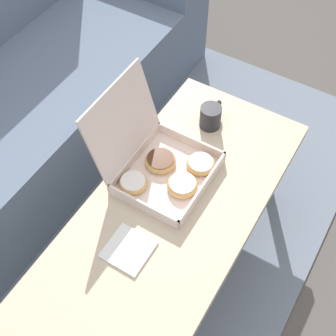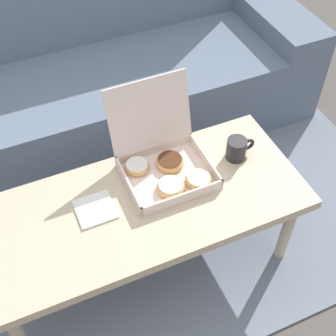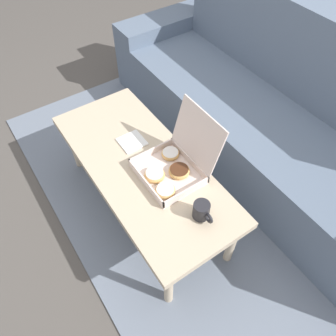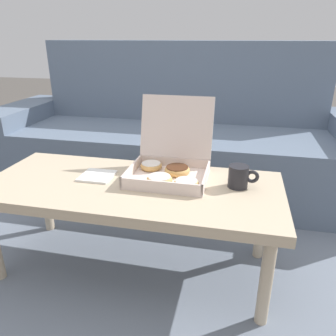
% 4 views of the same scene
% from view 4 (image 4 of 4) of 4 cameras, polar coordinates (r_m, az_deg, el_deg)
% --- Properties ---
extents(ground_plane, '(12.00, 12.00, 0.00)m').
position_cam_4_polar(ground_plane, '(1.60, -4.44, -14.38)').
color(ground_plane, '#514C47').
extents(area_rug, '(2.46, 1.77, 0.01)m').
position_cam_4_polar(area_rug, '(1.84, -1.72, -8.85)').
color(area_rug, slate).
rests_on(area_rug, ground_plane).
extents(couch, '(2.34, 0.76, 0.92)m').
position_cam_4_polar(couch, '(2.14, 1.36, 4.66)').
color(couch, slate).
rests_on(couch, ground_plane).
extents(coffee_table, '(1.17, 0.50, 0.41)m').
position_cam_4_polar(coffee_table, '(1.32, -6.32, -4.41)').
color(coffee_table, '#C6B293').
rests_on(coffee_table, ground_plane).
extents(pastry_box, '(0.31, 0.34, 0.31)m').
position_cam_4_polar(pastry_box, '(1.34, 0.39, 0.57)').
color(pastry_box, silver).
rests_on(pastry_box, coffee_table).
extents(coffee_mug, '(0.12, 0.08, 0.09)m').
position_cam_4_polar(coffee_mug, '(1.28, 12.29, -1.46)').
color(coffee_mug, '#232328').
rests_on(coffee_mug, coffee_table).
extents(napkin_stack, '(0.13, 0.13, 0.01)m').
position_cam_4_polar(napkin_stack, '(1.38, -12.22, -1.33)').
color(napkin_stack, white).
rests_on(napkin_stack, coffee_table).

